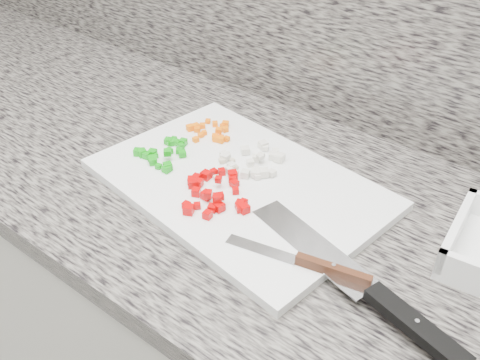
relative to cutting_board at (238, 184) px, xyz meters
The scene contains 9 objects.
countertop 0.07m from the cutting_board, 14.20° to the left, with size 3.96×0.64×0.04m, color slate.
cutting_board is the anchor object (origin of this frame).
carrot_pile 0.17m from the cutting_board, 146.85° to the left, with size 0.10×0.09×0.02m.
onion_pile 0.06m from the cutting_board, 93.91° to the left, with size 0.11×0.12×0.02m.
green_pepper_pile 0.16m from the cutting_board, behind, with size 0.10×0.10×0.02m.
red_pepper_pile 0.06m from the cutting_board, 91.57° to the right, with size 0.14×0.14×0.02m.
garlic_pile 0.04m from the cutting_board, 157.36° to the left, with size 0.04×0.07×0.01m.
chef_knife 0.32m from the cutting_board, 17.91° to the right, with size 0.37×0.14×0.02m.
paring_knife 0.24m from the cutting_board, 25.30° to the right, with size 0.21×0.06×0.02m.
Camera 1 is at (0.40, 0.84, 1.45)m, focal length 40.00 mm.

